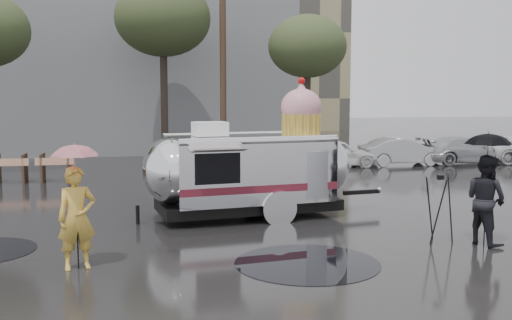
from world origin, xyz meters
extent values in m
plane|color=black|center=(0.00, 0.00, 0.00)|extent=(120.00, 120.00, 0.00)
cylinder|color=black|center=(1.83, -1.65, 0.01)|extent=(2.69, 2.69, 0.01)
cube|color=slate|center=(-4.00, 24.00, 6.50)|extent=(22.00, 12.00, 13.00)
cylinder|color=#473323|center=(2.50, 14.00, 4.50)|extent=(0.28, 0.28, 9.00)
cylinder|color=#382D26|center=(0.00, 15.00, 3.38)|extent=(0.32, 0.32, 6.75)
ellipsoid|color=#2F3C1F|center=(0.00, 15.00, 6.38)|extent=(4.20, 4.20, 3.30)
cylinder|color=#382D26|center=(6.00, 13.00, 2.70)|extent=(0.32, 0.32, 5.40)
ellipsoid|color=#2F3C1F|center=(6.00, 13.00, 5.10)|extent=(3.36, 3.36, 2.64)
cube|color=#473323|center=(-5.10, 10.00, 0.50)|extent=(0.08, 0.80, 1.00)
cube|color=#E5590C|center=(-5.55, 9.62, 0.75)|extent=(1.30, 0.04, 0.25)
cube|color=#473323|center=(-4.50, 10.00, 0.50)|extent=(0.08, 0.80, 1.00)
cube|color=#473323|center=(-3.60, 10.00, 0.50)|extent=(0.08, 0.80, 1.00)
cube|color=#E5590C|center=(-4.05, 9.62, 0.75)|extent=(1.30, 0.04, 0.25)
imported|color=silver|center=(7.00, 12.00, 0.70)|extent=(4.00, 1.80, 1.40)
imported|color=#B2B2B7|center=(10.00, 12.00, 0.70)|extent=(4.00, 1.80, 1.40)
imported|color=#B2B2B7|center=(13.00, 12.00, 0.72)|extent=(4.20, 1.80, 1.44)
cube|color=silver|center=(1.53, 2.71, 1.26)|extent=(4.19, 2.58, 1.61)
ellipsoid|color=silver|center=(3.49, 2.97, 1.26)|extent=(1.61, 2.23, 1.61)
ellipsoid|color=silver|center=(-0.42, 2.44, 1.26)|extent=(1.61, 2.23, 1.61)
cube|color=black|center=(1.53, 2.71, 0.31)|extent=(4.69, 2.38, 0.27)
cylinder|color=black|center=(2.10, 1.85, 0.31)|extent=(0.65, 0.28, 0.63)
cylinder|color=black|center=(1.85, 3.68, 0.31)|extent=(0.65, 0.28, 0.63)
cylinder|color=silver|center=(2.12, 1.73, 0.36)|extent=(0.87, 0.21, 0.86)
cube|color=black|center=(4.73, 3.14, 0.45)|extent=(1.08, 0.25, 0.11)
sphere|color=silver|center=(5.26, 3.22, 0.49)|extent=(0.16, 0.16, 0.14)
cylinder|color=black|center=(-1.22, 2.33, 0.22)|extent=(0.10, 0.10, 0.45)
cube|color=maroon|center=(1.67, 1.69, 0.85)|extent=(3.92, 0.56, 0.18)
cube|color=maroon|center=(1.39, 3.72, 0.85)|extent=(3.92, 0.56, 0.18)
cube|color=black|center=(0.61, 1.53, 1.39)|extent=(1.07, 0.18, 0.72)
cube|color=#9E9691|center=(0.63, 1.32, 1.84)|extent=(1.30, 0.61, 0.13)
cube|color=silver|center=(3.09, 1.87, 1.12)|extent=(0.54, 0.10, 1.17)
cube|color=white|center=(0.55, 2.57, 2.24)|extent=(0.88, 0.69, 0.34)
cylinder|color=gold|center=(2.95, 2.90, 2.33)|extent=(1.05, 1.05, 0.54)
ellipsoid|color=pink|center=(2.95, 2.90, 2.76)|extent=(1.17, 1.17, 0.93)
cone|color=pink|center=(2.95, 2.90, 3.23)|extent=(0.51, 0.51, 0.36)
sphere|color=red|center=(2.95, 2.90, 3.43)|extent=(0.20, 0.20, 0.18)
imported|color=gold|center=(-2.27, -1.17, 0.92)|extent=(0.75, 0.59, 1.83)
imported|color=pink|center=(-2.27, -1.17, 1.90)|extent=(1.03, 1.03, 0.70)
cylinder|color=black|center=(-2.27, -1.17, 0.83)|extent=(0.02, 0.02, 1.65)
imported|color=black|center=(5.82, -1.00, 0.93)|extent=(0.75, 1.00, 1.86)
imported|color=black|center=(5.82, -1.00, 1.94)|extent=(1.15, 1.15, 0.78)
cylinder|color=black|center=(5.82, -1.00, 0.83)|extent=(0.02, 0.02, 1.65)
cylinder|color=black|center=(5.23, -0.65, 0.68)|extent=(0.04, 0.32, 1.37)
cylinder|color=black|center=(4.87, -0.43, 0.68)|extent=(0.29, 0.16, 1.37)
cylinder|color=black|center=(4.86, -0.85, 0.68)|extent=(0.27, 0.19, 1.37)
cube|color=black|center=(4.99, -0.64, 1.37)|extent=(0.12, 0.10, 0.10)
camera|label=1|loc=(-1.17, -11.98, 3.12)|focal=42.00mm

